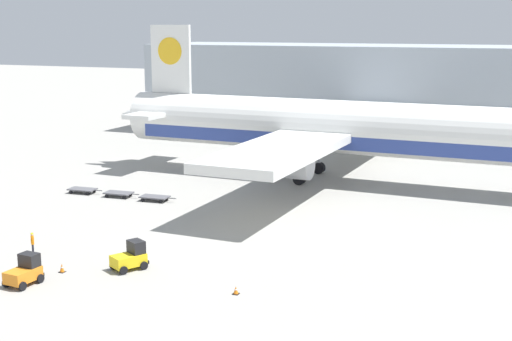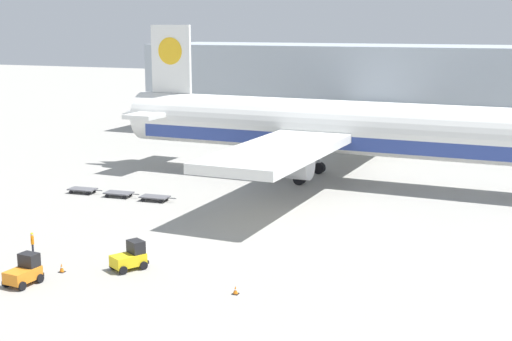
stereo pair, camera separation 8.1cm
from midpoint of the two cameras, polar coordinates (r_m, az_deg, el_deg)
name	(u,v)px [view 2 (the right image)]	position (r m, az deg, el deg)	size (l,w,h in m)	color
ground_plane	(169,252)	(55.09, -6.97, -6.46)	(400.00, 400.00, 0.00)	#9E9B93
terminal_building	(440,94)	(108.94, 14.53, 5.94)	(90.00, 18.20, 14.00)	#9EA8B2
airplane_main	(340,129)	(78.25, 6.74, 3.30)	(58.07, 48.12, 17.00)	white
baggage_tug_foreground	(25,271)	(50.28, -17.99, -7.69)	(1.79, 2.55, 2.00)	orange
baggage_tug_mid	(130,257)	(51.47, -9.97, -6.83)	(2.49, 2.81, 2.00)	yellow
baggage_dolly_lead	(83,189)	(75.35, -13.67, -1.48)	(3.75, 1.73, 0.48)	#56565B
baggage_dolly_second	(119,193)	(72.93, -10.89, -1.79)	(3.75, 1.73, 0.48)	#56565B
baggage_dolly_third	(155,197)	(70.67, -8.06, -2.12)	(3.75, 1.73, 0.48)	#56565B
ground_crew_far	(32,242)	(56.31, -17.42, -5.45)	(0.42, 0.43, 1.72)	black
traffic_cone_near	(235,290)	(46.37, -1.60, -9.55)	(0.40, 0.40, 0.54)	black
traffic_cone_far	(62,268)	(52.03, -15.24, -7.53)	(0.40, 0.40, 0.63)	black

